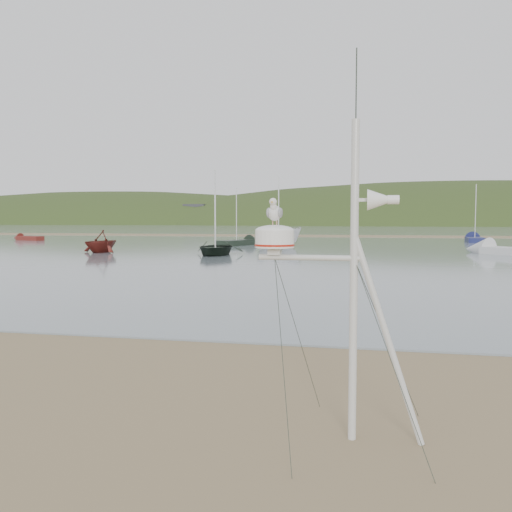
% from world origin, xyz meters
% --- Properties ---
extents(ground, '(560.00, 560.00, 0.00)m').
position_xyz_m(ground, '(0.00, 0.00, 0.00)').
color(ground, olive).
rests_on(ground, ground).
extents(water, '(560.00, 256.00, 0.04)m').
position_xyz_m(water, '(0.00, 132.00, 0.02)').
color(water, slate).
rests_on(water, ground).
extents(sandbar, '(560.00, 7.00, 0.07)m').
position_xyz_m(sandbar, '(0.00, 70.00, 0.07)').
color(sandbar, olive).
rests_on(sandbar, water).
extents(hill_ridge, '(620.00, 180.00, 80.00)m').
position_xyz_m(hill_ridge, '(18.52, 235.00, -19.70)').
color(hill_ridge, '#283A18').
rests_on(hill_ridge, ground).
extents(far_cottages, '(294.40, 6.30, 8.00)m').
position_xyz_m(far_cottages, '(3.00, 196.00, 4.00)').
color(far_cottages, white).
rests_on(far_cottages, ground).
extents(mast_rig, '(1.96, 2.10, 4.43)m').
position_xyz_m(mast_rig, '(3.59, -0.40, 1.07)').
color(mast_rig, silver).
rests_on(mast_rig, ground).
extents(boat_dark, '(3.35, 1.11, 4.63)m').
position_xyz_m(boat_dark, '(-6.39, 29.10, 2.35)').
color(boat_dark, black).
rests_on(boat_dark, water).
extents(boat_red, '(3.07, 2.37, 3.14)m').
position_xyz_m(boat_red, '(-15.31, 29.90, 1.61)').
color(boat_red, maroon).
rests_on(boat_red, water).
extents(boat_white, '(2.13, 2.10, 4.47)m').
position_xyz_m(boat_white, '(-4.12, 42.03, 2.28)').
color(boat_white, silver).
rests_on(boat_white, water).
extents(sailboat_dark_mid, '(3.53, 5.81, 5.73)m').
position_xyz_m(sailboat_dark_mid, '(-7.49, 43.20, 0.30)').
color(sailboat_dark_mid, black).
rests_on(sailboat_dark_mid, ground).
extents(sailboat_white_near, '(6.32, 6.64, 7.31)m').
position_xyz_m(sailboat_white_near, '(12.75, 34.09, 0.30)').
color(sailboat_white_near, silver).
rests_on(sailboat_white_near, ground).
extents(dinghy_red_far, '(4.71, 2.44, 1.12)m').
position_xyz_m(dinghy_red_far, '(-34.61, 48.60, 0.29)').
color(dinghy_red_far, maroon).
rests_on(dinghy_red_far, ground).
extents(sailboat_blue_far, '(2.17, 6.77, 6.63)m').
position_xyz_m(sailboat_blue_far, '(15.04, 55.62, 0.30)').
color(sailboat_blue_far, '#161B4D').
rests_on(sailboat_blue_far, ground).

